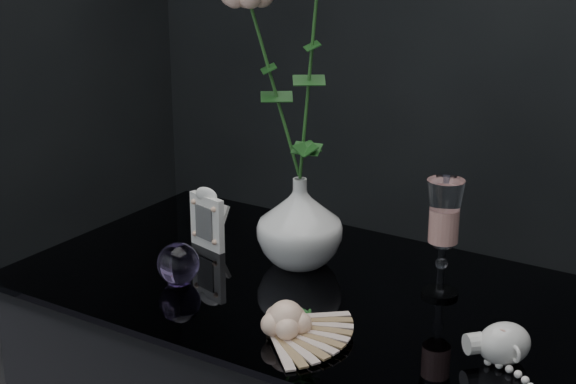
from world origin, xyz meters
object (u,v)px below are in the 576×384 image
Objects in this scene: picture_frame at (207,218)px; loose_rose at (286,319)px; wine_glass at (443,239)px; paperweight at (178,264)px; pearl_jar at (504,342)px; vase at (300,222)px.

picture_frame is 0.71× the size of loose_rose.
paperweight is (-0.40, -0.20, -0.06)m from wine_glass.
paperweight is 0.56m from pearl_jar.
picture_frame is at bearing -174.88° from wine_glass.
loose_rose is at bearing -119.72° from pearl_jar.
pearl_jar is at bearing 2.92° from picture_frame.
loose_rose is (0.26, -0.06, -0.01)m from paperweight.
pearl_jar is at bearing -44.15° from wine_glass.
wine_glass reaches higher than loose_rose.
wine_glass is 0.30m from loose_rose.
vase is 0.23m from paperweight.
wine_glass reaches higher than vase.
vase is 0.80× the size of wine_glass.
vase reaches higher than paperweight.
wine_glass reaches higher than paperweight.
pearl_jar reaches higher than loose_rose.
wine_glass is 0.45m from paperweight.
loose_rose is 0.76× the size of pearl_jar.
vase is 0.19m from picture_frame.
paperweight is at bearing -153.47° from wine_glass.
pearl_jar is at bearing 3.71° from paperweight.
paperweight reaches higher than loose_rose.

